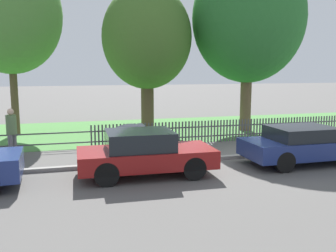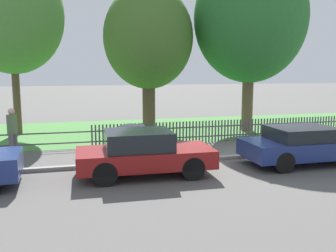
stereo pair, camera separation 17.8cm
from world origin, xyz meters
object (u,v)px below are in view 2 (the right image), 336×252
at_px(parked_car_navy_estate, 305,144).
at_px(covered_motorcycle, 131,137).
at_px(tree_nearest_kerb, 12,15).
at_px(tree_mid_park, 250,18).
at_px(tree_behind_motorcycle, 148,38).
at_px(pedestrian_near_fence, 12,130).
at_px(parked_car_black_saloon, 143,153).

xyz_separation_m(parked_car_navy_estate, covered_motorcycle, (-5.36, 2.60, 0.04)).
xyz_separation_m(tree_nearest_kerb, tree_mid_park, (11.14, -1.79, -0.01)).
relative_size(covered_motorcycle, tree_behind_motorcycle, 0.26).
bearing_deg(parked_car_navy_estate, tree_mid_park, 79.55).
bearing_deg(parked_car_navy_estate, tree_behind_motorcycle, 116.84).
height_order(covered_motorcycle, pedestrian_near_fence, pedestrian_near_fence).
bearing_deg(parked_car_black_saloon, covered_motorcycle, 89.86).
height_order(covered_motorcycle, tree_behind_motorcycle, tree_behind_motorcycle).
xyz_separation_m(parked_car_black_saloon, tree_behind_motorcycle, (1.69, 7.34, 3.88)).
bearing_deg(tree_behind_motorcycle, parked_car_navy_estate, -63.01).
bearing_deg(pedestrian_near_fence, tree_behind_motorcycle, -30.65).
distance_m(parked_car_black_saloon, tree_behind_motorcycle, 8.47).
relative_size(tree_nearest_kerb, tree_mid_park, 0.95).
xyz_separation_m(parked_car_navy_estate, tree_behind_motorcycle, (-3.74, 7.34, 3.91)).
relative_size(parked_car_navy_estate, tree_nearest_kerb, 0.51).
distance_m(covered_motorcycle, tree_mid_park, 9.16).
xyz_separation_m(covered_motorcycle, pedestrian_near_fence, (-4.11, 0.84, 0.29)).
bearing_deg(tree_mid_park, parked_car_navy_estate, -100.30).
relative_size(parked_car_black_saloon, covered_motorcycle, 2.20).
distance_m(parked_car_black_saloon, pedestrian_near_fence, 5.31).
xyz_separation_m(tree_behind_motorcycle, pedestrian_near_fence, (-5.73, -3.90, -3.58)).
bearing_deg(tree_mid_park, tree_nearest_kerb, 170.88).
bearing_deg(pedestrian_near_fence, parked_car_navy_estate, -84.84).
relative_size(parked_car_black_saloon, tree_behind_motorcycle, 0.57).
height_order(parked_car_black_saloon, tree_behind_motorcycle, tree_behind_motorcycle).
xyz_separation_m(tree_nearest_kerb, pedestrian_near_fence, (0.45, -5.04, -4.59)).
relative_size(parked_car_black_saloon, parked_car_navy_estate, 0.95).
relative_size(parked_car_navy_estate, tree_mid_park, 0.48).
distance_m(parked_car_navy_estate, tree_nearest_kerb, 13.95).
bearing_deg(pedestrian_near_fence, parked_car_black_saloon, -105.29).
xyz_separation_m(parked_car_navy_estate, tree_mid_park, (1.22, 6.69, 4.92)).
relative_size(covered_motorcycle, pedestrian_near_fence, 1.03).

